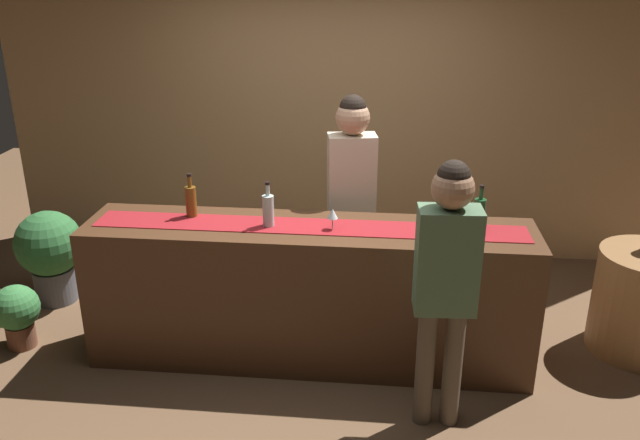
% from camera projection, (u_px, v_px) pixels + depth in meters
% --- Properties ---
extents(ground_plane, '(10.00, 10.00, 0.00)m').
position_uv_depth(ground_plane, '(309.00, 355.00, 4.59)').
color(ground_plane, brown).
extents(back_wall, '(6.00, 0.12, 2.90)m').
position_uv_depth(back_wall, '(333.00, 97.00, 5.82)').
color(back_wall, tan).
rests_on(back_wall, ground).
extents(bar_counter, '(2.95, 0.60, 0.98)m').
position_uv_depth(bar_counter, '(309.00, 294.00, 4.41)').
color(bar_counter, '#472B19').
rests_on(bar_counter, ground).
extents(counter_runner_cloth, '(2.80, 0.28, 0.01)m').
position_uv_depth(counter_runner_cloth, '(308.00, 226.00, 4.23)').
color(counter_runner_cloth, maroon).
rests_on(counter_runner_cloth, bar_counter).
extents(wine_bottle_amber, '(0.07, 0.07, 0.30)m').
position_uv_depth(wine_bottle_amber, '(191.00, 201.00, 4.36)').
color(wine_bottle_amber, brown).
rests_on(wine_bottle_amber, bar_counter).
extents(wine_bottle_green, '(0.07, 0.07, 0.30)m').
position_uv_depth(wine_bottle_green, '(479.00, 214.00, 4.14)').
color(wine_bottle_green, '#194723').
rests_on(wine_bottle_green, bar_counter).
extents(wine_bottle_clear, '(0.07, 0.07, 0.30)m').
position_uv_depth(wine_bottle_clear, '(268.00, 210.00, 4.20)').
color(wine_bottle_clear, '#B2C6C1').
rests_on(wine_bottle_clear, bar_counter).
extents(wine_glass_near_customer, '(0.07, 0.07, 0.14)m').
position_uv_depth(wine_glass_near_customer, '(333.00, 214.00, 4.15)').
color(wine_glass_near_customer, silver).
rests_on(wine_glass_near_customer, bar_counter).
extents(wine_glass_mid_counter, '(0.07, 0.07, 0.14)m').
position_uv_depth(wine_glass_mid_counter, '(455.00, 216.00, 4.12)').
color(wine_glass_mid_counter, silver).
rests_on(wine_glass_mid_counter, bar_counter).
extents(bartender, '(0.37, 0.25, 1.73)m').
position_uv_depth(bartender, '(351.00, 185.00, 4.71)').
color(bartender, '#26262B').
rests_on(bartender, ground).
extents(customer_sipping, '(0.35, 0.23, 1.63)m').
position_uv_depth(customer_sipping, '(446.00, 271.00, 3.58)').
color(customer_sipping, brown).
rests_on(customer_sipping, ground).
extents(potted_plant_tall, '(0.52, 0.52, 0.77)m').
position_uv_depth(potted_plant_tall, '(50.00, 251.00, 5.18)').
color(potted_plant_tall, '#4C4C51').
rests_on(potted_plant_tall, ground).
extents(potted_plant_small, '(0.32, 0.32, 0.47)m').
position_uv_depth(potted_plant_small, '(17.00, 312.00, 4.61)').
color(potted_plant_small, brown).
rests_on(potted_plant_small, ground).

